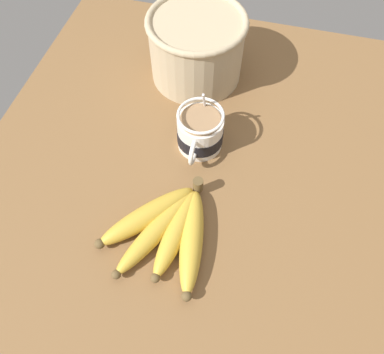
# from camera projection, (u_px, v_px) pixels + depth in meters

# --- Properties ---
(table) EXTENTS (0.94, 0.94, 0.03)m
(table) POSITION_uv_depth(u_px,v_px,m) (208.00, 161.00, 0.79)
(table) COLOR brown
(table) RESTS_ON ground
(coffee_mug) EXTENTS (0.15, 0.10, 0.13)m
(coffee_mug) POSITION_uv_depth(u_px,v_px,m) (200.00, 132.00, 0.76)
(coffee_mug) COLOR white
(coffee_mug) RESTS_ON table
(banana_bunch) EXTENTS (0.22, 0.21, 0.04)m
(banana_bunch) POSITION_uv_depth(u_px,v_px,m) (167.00, 229.00, 0.67)
(banana_bunch) COLOR brown
(banana_bunch) RESTS_ON table
(woven_basket) EXTENTS (0.22, 0.22, 0.15)m
(woven_basket) POSITION_uv_depth(u_px,v_px,m) (197.00, 47.00, 0.84)
(woven_basket) COLOR tan
(woven_basket) RESTS_ON table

